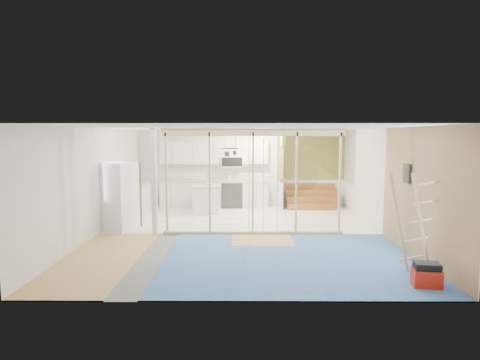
{
  "coord_description": "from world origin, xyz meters",
  "views": [
    {
      "loc": [
        0.04,
        -9.63,
        2.44
      ],
      "look_at": [
        -0.02,
        0.6,
        1.28
      ],
      "focal_mm": 30.0,
      "sensor_mm": 36.0,
      "label": 1
    }
  ],
  "objects_px": {
    "toolbox": "(427,276)",
    "fridge": "(119,197)",
    "island": "(206,199)",
    "ladder": "(413,222)"
  },
  "relations": [
    {
      "from": "toolbox",
      "to": "ladder",
      "type": "relative_size",
      "value": 0.27
    },
    {
      "from": "fridge",
      "to": "toolbox",
      "type": "height_order",
      "value": "fridge"
    },
    {
      "from": "toolbox",
      "to": "ladder",
      "type": "distance_m",
      "value": 1.04
    },
    {
      "from": "toolbox",
      "to": "fridge",
      "type": "bearing_deg",
      "value": 156.96
    },
    {
      "from": "fridge",
      "to": "island",
      "type": "bearing_deg",
      "value": 70.4
    },
    {
      "from": "island",
      "to": "fridge",
      "type": "bearing_deg",
      "value": -134.99
    },
    {
      "from": "toolbox",
      "to": "ladder",
      "type": "bearing_deg",
      "value": 94.34
    },
    {
      "from": "fridge",
      "to": "toolbox",
      "type": "xyz_separation_m",
      "value": [
        6.11,
        -3.85,
        -0.68
      ]
    },
    {
      "from": "island",
      "to": "ladder",
      "type": "height_order",
      "value": "ladder"
    },
    {
      "from": "fridge",
      "to": "island",
      "type": "distance_m",
      "value": 3.06
    }
  ]
}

